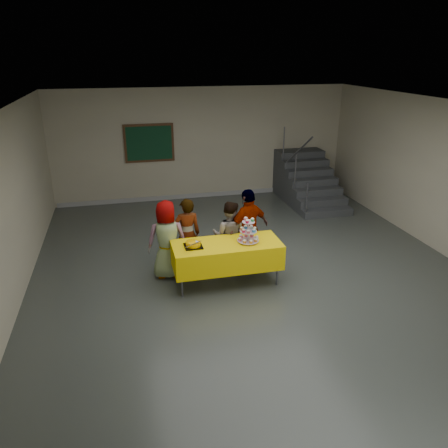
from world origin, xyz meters
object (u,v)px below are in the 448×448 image
object	(u,v)px
cupcake_stand	(248,233)
staircase	(306,182)
bake_table	(227,254)
schoolchild_b	(187,234)
schoolchild_a	(167,240)
schoolchild_c	(229,235)
bear_cake	(193,243)
schoolchild_d	(249,229)
noticeboard	(149,143)

from	to	relation	value
cupcake_stand	staircase	size ratio (longest dim) A/B	0.19
bake_table	schoolchild_b	distance (m)	0.93
schoolchild_a	schoolchild_c	bearing A→B (deg)	-173.96
schoolchild_b	bake_table	bearing A→B (deg)	125.42
bake_table	schoolchild_c	bearing A→B (deg)	71.60
schoolchild_b	cupcake_stand	bearing A→B (deg)	138.64
cupcake_stand	bake_table	bearing A→B (deg)	176.06
schoolchild_a	schoolchild_b	bearing A→B (deg)	-147.74
bake_table	bear_cake	size ratio (longest dim) A/B	5.25
bake_table	staircase	world-z (taller)	staircase
schoolchild_c	staircase	xyz separation A→B (m)	(3.07, 3.52, -0.18)
cupcake_stand	schoolchild_d	world-z (taller)	schoolchild_d
schoolchild_a	schoolchild_c	world-z (taller)	schoolchild_a
cupcake_stand	schoolchild_c	distance (m)	0.67
cupcake_stand	schoolchild_d	size ratio (longest dim) A/B	0.29
bake_table	schoolchild_c	world-z (taller)	schoolchild_c
schoolchild_d	bake_table	bearing A→B (deg)	21.64
bear_cake	noticeboard	xyz separation A→B (m)	(-0.30, 4.92, 0.77)
bake_table	schoolchild_c	xyz separation A→B (m)	(0.19, 0.56, 0.11)
bear_cake	bake_table	bearing A→B (deg)	0.47
cupcake_stand	schoolchild_c	xyz separation A→B (m)	(-0.19, 0.58, -0.27)
bear_cake	schoolchild_c	world-z (taller)	schoolchild_c
staircase	noticeboard	xyz separation A→B (m)	(-4.14, 0.84, 1.11)
cupcake_stand	schoolchild_a	distance (m)	1.46
schoolchild_b	schoolchild_c	world-z (taller)	schoolchild_b
schoolchild_a	bear_cake	bearing A→B (deg)	130.84
cupcake_stand	schoolchild_c	world-z (taller)	schoolchild_c
noticeboard	bear_cake	bearing A→B (deg)	-86.48
bake_table	schoolchild_b	xyz separation A→B (m)	(-0.58, 0.72, 0.14)
bake_table	schoolchild_a	bearing A→B (deg)	152.78
cupcake_stand	schoolchild_b	distance (m)	1.23
schoolchild_b	staircase	xyz separation A→B (m)	(3.83, 3.36, -0.21)
schoolchild_a	staircase	xyz separation A→B (m)	(4.23, 3.58, -0.23)
schoolchild_b	bear_cake	bearing A→B (deg)	86.17
cupcake_stand	bear_cake	size ratio (longest dim) A/B	1.24
schoolchild_d	noticeboard	distance (m)	4.67
staircase	noticeboard	world-z (taller)	noticeboard
bear_cake	staircase	size ratio (longest dim) A/B	0.15
schoolchild_a	staircase	size ratio (longest dim) A/B	0.60
cupcake_stand	noticeboard	bearing A→B (deg)	104.35
schoolchild_b	staircase	size ratio (longest dim) A/B	0.58
bake_table	schoolchild_d	distance (m)	0.81
cupcake_stand	bear_cake	xyz separation A→B (m)	(-0.96, 0.02, -0.11)
schoolchild_c	noticeboard	world-z (taller)	noticeboard
bear_cake	staircase	xyz separation A→B (m)	(3.84, 4.08, -0.34)
bake_table	staircase	bearing A→B (deg)	51.39
cupcake_stand	staircase	bearing A→B (deg)	54.93
schoolchild_a	schoolchild_b	xyz separation A→B (m)	(0.40, 0.22, -0.03)
staircase	schoolchild_c	bearing A→B (deg)	-131.11
noticeboard	schoolchild_a	bearing A→B (deg)	-91.13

